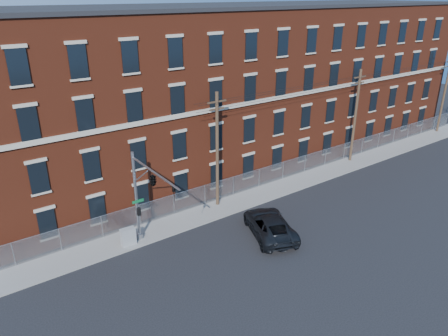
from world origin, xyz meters
TOP-DOWN VIEW (x-y plane):
  - ground at (0.00, 0.00)m, footprint 140.00×140.00m
  - sidewalk at (12.00, 5.00)m, footprint 65.00×3.00m
  - mill_building at (12.00, 13.93)m, footprint 55.30×14.32m
  - chain_link_fence at (12.00, 6.30)m, footprint 59.06×0.06m
  - traffic_signal_mast at (-6.00, 2.18)m, footprint 0.90×6.75m
  - utility_pole_near at (2.00, 5.60)m, footprint 1.80×0.28m
  - utility_pole_mid at (20.00, 5.60)m, footprint 1.80×0.28m
  - utility_pole_far at (38.00, 5.60)m, footprint 1.80×0.28m
  - overhead_wires at (20.00, 5.60)m, footprint 40.00×0.62m
  - pickup_truck at (2.47, -0.71)m, footprint 4.88×6.77m
  - utility_cabinet at (-7.03, 4.20)m, footprint 1.09×0.59m

SIDE VIEW (x-z plane):
  - ground at x=0.00m, z-range 0.00..0.00m
  - sidewalk at x=12.00m, z-range 0.00..0.12m
  - utility_cabinet at x=-7.03m, z-range 0.12..1.45m
  - pickup_truck at x=2.47m, z-range 0.00..1.71m
  - chain_link_fence at x=12.00m, z-range 0.13..1.98m
  - utility_pole_near at x=2.00m, z-range 0.34..10.34m
  - utility_pole_mid at x=20.00m, z-range 0.34..10.34m
  - utility_pole_far at x=38.00m, z-range 0.34..10.34m
  - traffic_signal_mast at x=-6.00m, z-range 1.89..8.89m
  - mill_building at x=12.00m, z-range 0.00..16.30m
  - overhead_wires at x=20.00m, z-range 8.81..9.43m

